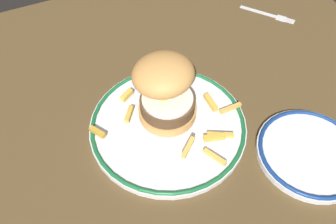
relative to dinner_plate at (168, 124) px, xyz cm
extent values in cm
cube|color=brown|center=(-3.77, -1.72, -2.84)|extent=(125.16, 107.91, 4.00)
cylinder|color=silver|center=(0.00, 0.00, -0.24)|extent=(29.28, 29.28, 1.20)
torus|color=#196033|center=(0.00, 0.00, 0.36)|extent=(28.88, 28.88, 0.80)
cylinder|color=tan|center=(0.79, 1.84, 1.66)|extent=(10.78, 10.78, 1.80)
cylinder|color=#4F3721|center=(0.79, 1.84, 3.74)|extent=(10.13, 10.13, 2.36)
cylinder|color=white|center=(0.79, 1.84, 5.17)|extent=(9.28, 9.28, 0.50)
ellipsoid|color=yellow|center=(0.22, 2.42, 5.84)|extent=(2.60, 2.60, 1.40)
ellipsoid|color=tan|center=(0.86, 3.67, 9.65)|extent=(15.86, 15.85, 6.38)
cube|color=gold|center=(-5.87, 4.67, 1.18)|extent=(2.86, 3.38, 0.83)
cube|color=gold|center=(-12.55, 3.34, 1.21)|extent=(2.40, 3.24, 0.89)
cube|color=#C68A27|center=(4.04, 10.98, 1.13)|extent=(1.15, 3.20, 0.72)
cube|color=#E8B64D|center=(3.76, -10.40, 1.12)|extent=(2.53, 4.33, 0.71)
cube|color=gold|center=(7.03, -6.94, 1.13)|extent=(4.51, 2.93, 0.73)
cube|color=#ECB34D|center=(0.08, -7.51, 2.62)|extent=(3.82, 3.22, 0.74)
cube|color=gold|center=(12.07, -2.53, 1.14)|extent=(4.52, 0.77, 0.74)
cube|color=gold|center=(5.73, -7.00, 1.23)|extent=(3.95, 2.07, 0.94)
cube|color=gold|center=(9.34, 0.26, 1.24)|extent=(1.15, 4.23, 0.96)
cube|color=#EEBA46|center=(-4.52, 9.25, 1.26)|extent=(3.03, 2.30, 0.99)
cylinder|color=silver|center=(19.77, -16.53, -0.24)|extent=(18.69, 18.69, 1.20)
torus|color=navy|center=(19.77, -16.53, 0.36)|extent=(18.29, 18.29, 0.80)
cube|color=silver|center=(37.49, 22.76, -0.66)|extent=(6.63, 8.72, 0.36)
cube|color=silver|center=(40.98, 17.88, -0.66)|extent=(3.19, 3.23, 0.32)
cube|color=silver|center=(42.87, 16.53, -0.66)|extent=(1.61, 2.10, 0.28)
cube|color=silver|center=(42.47, 16.24, -0.66)|extent=(1.61, 2.10, 0.28)
cube|color=silver|center=(42.06, 15.95, -0.66)|extent=(1.61, 2.10, 0.28)
cube|color=silver|center=(41.65, 15.66, -0.66)|extent=(1.61, 2.10, 0.28)
camera|label=1|loc=(-16.07, -32.60, 49.33)|focal=34.92mm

